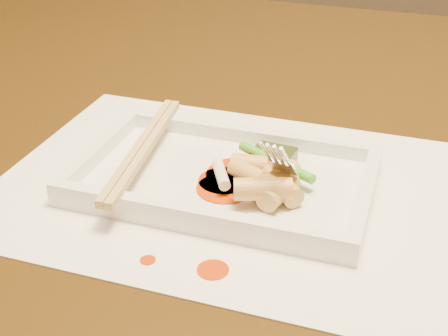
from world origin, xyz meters
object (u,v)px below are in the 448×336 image
(placemat, at_px, (224,186))
(fork, at_px, (311,104))
(table, at_px, (234,183))
(chopstick_a, at_px, (139,147))
(plate_base, at_px, (224,182))

(placemat, height_order, fork, fork)
(table, bearing_deg, chopstick_a, -103.23)
(fork, bearing_deg, plate_base, -165.58)
(table, distance_m, chopstick_a, 0.21)
(table, xyz_separation_m, placemat, (0.04, -0.17, 0.10))
(chopstick_a, bearing_deg, table, 76.77)
(plate_base, distance_m, fork, 0.11)
(plate_base, bearing_deg, placemat, 0.00)
(table, distance_m, placemat, 0.20)
(placemat, distance_m, fork, 0.11)
(placemat, distance_m, chopstick_a, 0.09)
(table, xyz_separation_m, plate_base, (0.04, -0.17, 0.11))
(fork, bearing_deg, chopstick_a, -173.25)
(plate_base, height_order, chopstick_a, chopstick_a)
(placemat, relative_size, fork, 2.86)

